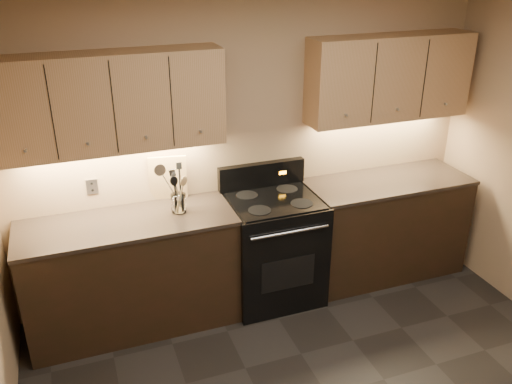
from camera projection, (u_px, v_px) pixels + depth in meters
ceiling at (411, 1)px, 2.24m from camera, size 4.00×4.00×0.00m
wall_back at (251, 145)px, 4.49m from camera, size 4.00×0.04×2.60m
counter_left at (132, 274)px, 4.24m from camera, size 1.62×0.62×0.93m
counter_right at (384, 226)px, 4.95m from camera, size 1.46×0.62×0.93m
stove at (273, 247)px, 4.59m from camera, size 0.76×0.68×1.14m
upper_cab_left at (111, 102)px, 3.81m from camera, size 1.60×0.30×0.70m
upper_cab_right at (390, 78)px, 4.53m from camera, size 1.44×0.30×0.70m
outlet_plate at (92, 187)px, 4.16m from camera, size 0.08×0.01×0.12m
utensil_crock at (179, 204)px, 4.17m from camera, size 0.15×0.15×0.14m
cutting_board at (168, 178)px, 4.32m from camera, size 0.30×0.11×0.38m
wooden_spoon at (176, 194)px, 4.11m from camera, size 0.14×0.07×0.29m
black_spoon at (177, 191)px, 4.15m from camera, size 0.09×0.12×0.30m
black_turner at (180, 187)px, 4.11m from camera, size 0.11×0.18×0.39m
steel_spatula at (181, 188)px, 4.14m from camera, size 0.17×0.12×0.37m
steel_skimmer at (181, 186)px, 4.12m from camera, size 0.24×0.14×0.40m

